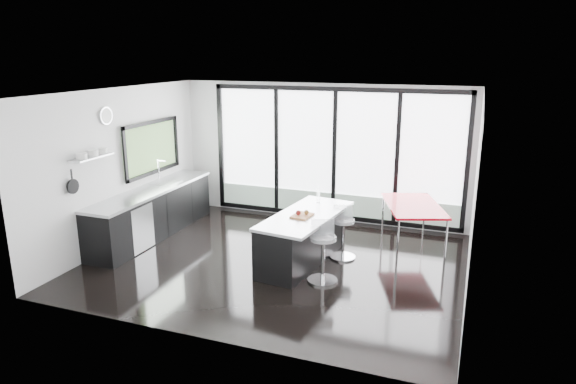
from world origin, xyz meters
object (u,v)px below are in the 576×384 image
at_px(island, 302,237).
at_px(bar_stool_near, 323,259).
at_px(red_table, 412,227).
at_px(bar_stool_far, 343,239).

relative_size(island, bar_stool_near, 2.97).
xyz_separation_m(bar_stool_near, red_table, (1.09, 1.82, 0.05)).
height_order(bar_stool_far, red_table, red_table).
distance_m(island, bar_stool_near, 0.82).
bearing_deg(bar_stool_near, red_table, 39.64).
relative_size(island, red_table, 1.41).
bearing_deg(red_table, bar_stool_near, -121.00).
distance_m(bar_stool_near, bar_stool_far, 1.01).
height_order(island, bar_stool_near, island).
xyz_separation_m(island, bar_stool_near, (0.54, -0.61, -0.07)).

